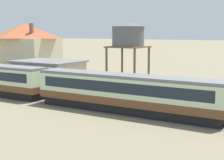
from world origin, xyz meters
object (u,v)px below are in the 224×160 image
at_px(station_house_terracotta_roof, 24,47).
at_px(water_tower, 128,36).
at_px(passenger_train, 128,92).
at_px(station_building, 48,72).

xyz_separation_m(station_house_terracotta_roof, water_tower, (30.39, -12.12, 2.58)).
bearing_deg(water_tower, passenger_train, -61.39).
bearing_deg(station_building, passenger_train, -28.07).
bearing_deg(station_building, station_house_terracotta_roof, 148.02).
bearing_deg(passenger_train, station_house_terracotta_roof, 150.29).
relative_size(station_building, water_tower, 1.14).
xyz_separation_m(passenger_train, water_tower, (-4.13, 7.58, 5.47)).
bearing_deg(station_building, water_tower, -11.51).
height_order(station_building, station_house_terracotta_roof, station_house_terracotta_roof).
xyz_separation_m(station_building, station_house_terracotta_roof, (-14.10, 8.80, 3.20)).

